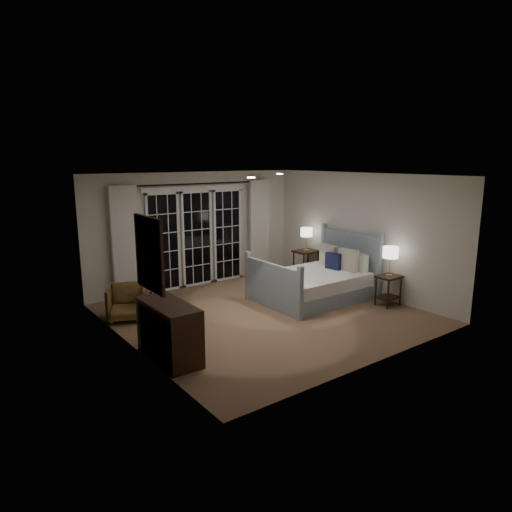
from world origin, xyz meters
TOP-DOWN VIEW (x-y plane):
  - floor at (0.00, 0.00)m, footprint 5.00×5.00m
  - ceiling at (0.00, 0.00)m, footprint 5.00×5.00m
  - wall_left at (-2.50, 0.00)m, footprint 0.02×5.00m
  - wall_right at (2.50, 0.00)m, footprint 0.02×5.00m
  - wall_back at (0.00, 2.50)m, footprint 5.00×0.02m
  - wall_front at (0.00, -2.50)m, footprint 5.00×0.02m
  - french_doors at (0.00, 2.46)m, footprint 2.50×0.04m
  - curtain_rod at (0.00, 2.40)m, footprint 3.50×0.03m
  - curtain_left at (-1.65, 2.38)m, footprint 0.55×0.10m
  - curtain_right at (1.65, 2.38)m, footprint 0.55×0.10m
  - downlight_a at (0.80, 0.60)m, footprint 0.12×0.12m
  - downlight_b at (-0.60, -0.40)m, footprint 0.12×0.12m
  - bed at (1.42, 0.17)m, footprint 2.17×1.55m
  - nightstand_left at (2.22, -1.00)m, footprint 0.45×0.36m
  - nightstand_right at (2.24, 1.35)m, footprint 0.54×0.43m
  - lamp_left at (2.22, -1.00)m, footprint 0.29×0.29m
  - lamp_right at (2.24, 1.35)m, footprint 0.27×0.27m
  - armchair at (-2.10, 1.25)m, footprint 0.89×0.90m
  - dresser at (-2.23, -0.68)m, footprint 0.49×1.16m
  - mirror at (-2.47, -0.68)m, footprint 0.05×0.85m

SIDE VIEW (x-z plane):
  - floor at x=0.00m, z-range 0.00..0.00m
  - armchair at x=-2.10m, z-range 0.00..0.62m
  - bed at x=1.42m, z-range -0.31..0.95m
  - nightstand_left at x=2.22m, z-range 0.09..0.68m
  - dresser at x=-2.23m, z-range 0.00..0.82m
  - nightstand_right at x=2.24m, z-range 0.11..0.81m
  - lamp_left at x=2.22m, z-range 0.75..1.32m
  - french_doors at x=0.00m, z-range -0.01..2.19m
  - lamp_right at x=2.24m, z-range 0.85..1.38m
  - curtain_left at x=-1.65m, z-range 0.02..2.27m
  - curtain_right at x=1.65m, z-range 0.02..2.27m
  - wall_left at x=-2.50m, z-range 0.00..2.50m
  - wall_right at x=2.50m, z-range 0.00..2.50m
  - wall_back at x=0.00m, z-range 0.00..2.50m
  - wall_front at x=0.00m, z-range 0.00..2.50m
  - mirror at x=-2.47m, z-range 1.05..2.05m
  - curtain_rod at x=0.00m, z-range 2.23..2.27m
  - downlight_a at x=0.80m, z-range 2.48..2.50m
  - downlight_b at x=-0.60m, z-range 2.48..2.50m
  - ceiling at x=0.00m, z-range 2.50..2.50m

